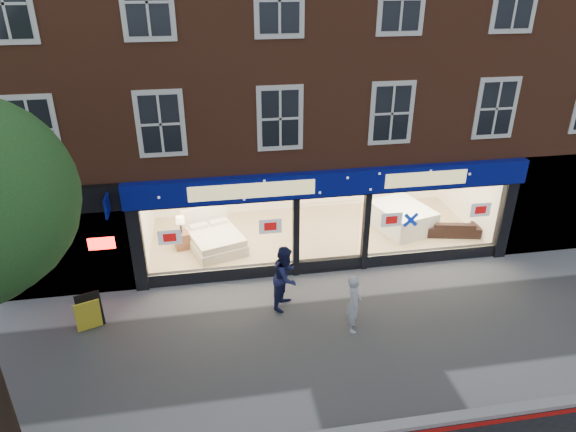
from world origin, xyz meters
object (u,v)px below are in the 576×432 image
object	(u,v)px
display_bed	(214,238)
pedestrian_blue	(286,277)
a_board	(89,313)
mattress_stack	(401,217)
sofa	(452,227)
pedestrian_grey	(354,303)

from	to	relation	value
display_bed	pedestrian_blue	size ratio (longest dim) A/B	1.28
a_board	pedestrian_blue	world-z (taller)	pedestrian_blue
mattress_stack	pedestrian_blue	size ratio (longest dim) A/B	1.32
sofa	pedestrian_blue	distance (m)	6.86
pedestrian_blue	a_board	bearing A→B (deg)	122.25
mattress_stack	a_board	distance (m)	10.42
display_bed	mattress_stack	distance (m)	6.44
pedestrian_grey	pedestrian_blue	xyz separation A→B (m)	(-1.50, 1.29, 0.11)
display_bed	pedestrian_grey	distance (m)	5.71
display_bed	sofa	bearing A→B (deg)	-21.22
pedestrian_grey	pedestrian_blue	distance (m)	1.98
sofa	a_board	world-z (taller)	a_board
sofa	a_board	bearing A→B (deg)	27.36
sofa	display_bed	bearing A→B (deg)	8.78
sofa	pedestrian_grey	bearing A→B (deg)	53.87
pedestrian_grey	pedestrian_blue	bearing A→B (deg)	59.80
pedestrian_grey	pedestrian_blue	size ratio (longest dim) A/B	0.88
display_bed	a_board	xyz separation A→B (m)	(-3.27, -3.52, 0.07)
sofa	pedestrian_grey	size ratio (longest dim) A/B	1.12
display_bed	a_board	distance (m)	4.81
a_board	display_bed	bearing A→B (deg)	28.08
display_bed	pedestrian_blue	world-z (taller)	pedestrian_blue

